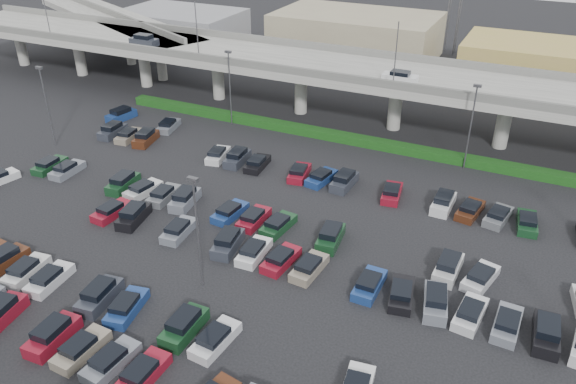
{
  "coord_description": "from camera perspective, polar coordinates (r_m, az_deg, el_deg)",
  "views": [
    {
      "loc": [
        22.86,
        -38.93,
        30.27
      ],
      "look_at": [
        1.17,
        6.42,
        2.0
      ],
      "focal_mm": 35.0,
      "sensor_mm": 36.0,
      "label": 1
    }
  ],
  "objects": [
    {
      "name": "ground",
      "position": [
        54.35,
        -4.05,
        -4.57
      ],
      "size": [
        280.0,
        280.0,
        0.0
      ],
      "primitive_type": "plane",
      "color": "black"
    },
    {
      "name": "hedge",
      "position": [
        74.11,
        5.41,
        5.58
      ],
      "size": [
        66.0,
        1.6,
        1.1
      ],
      "primitive_type": "cube",
      "color": "#113710",
      "rests_on": "ground"
    },
    {
      "name": "parked_cars",
      "position": [
        52.08,
        -7.34,
        -5.63
      ],
      "size": [
        63.11,
        41.69,
        1.67
      ],
      "color": "#4C2514",
      "rests_on": "ground"
    },
    {
      "name": "light_poles",
      "position": [
        54.6,
        -7.05,
        3.0
      ],
      "size": [
        66.9,
        48.38,
        10.3
      ],
      "color": "#4B4B50",
      "rests_on": "ground"
    },
    {
      "name": "distant_buildings",
      "position": [
        104.7,
        19.48,
        13.05
      ],
      "size": [
        138.0,
        24.0,
        9.0
      ],
      "color": "gray",
      "rests_on": "ground"
    },
    {
      "name": "overpass",
      "position": [
        78.13,
        7.35,
        11.77
      ],
      "size": [
        150.0,
        13.0,
        15.8
      ],
      "color": "gray",
      "rests_on": "ground"
    },
    {
      "name": "on_ramp",
      "position": [
        113.52,
        -17.21,
        16.21
      ],
      "size": [
        50.93,
        30.13,
        8.8
      ],
      "color": "gray",
      "rests_on": "ground"
    }
  ]
}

